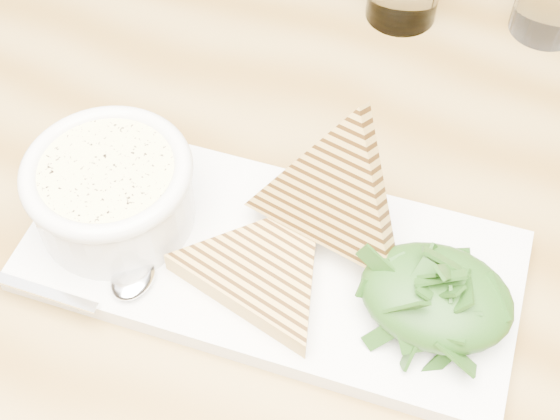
% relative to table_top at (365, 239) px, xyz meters
% --- Properties ---
extents(table_top, '(1.20, 0.83, 0.04)m').
position_rel_table_top_xyz_m(table_top, '(0.00, 0.00, 0.00)').
color(table_top, olive).
rests_on(table_top, ground).
extents(table_leg_bl, '(0.06, 0.06, 0.69)m').
position_rel_table_top_xyz_m(table_leg_bl, '(-0.53, 0.34, -0.37)').
color(table_leg_bl, olive).
rests_on(table_leg_bl, ground).
extents(platter, '(0.39, 0.18, 0.02)m').
position_rel_table_top_xyz_m(platter, '(-0.06, -0.07, 0.03)').
color(platter, silver).
rests_on(platter, table_top).
extents(soup_bowl, '(0.12, 0.12, 0.05)m').
position_rel_table_top_xyz_m(soup_bowl, '(-0.19, -0.07, 0.06)').
color(soup_bowl, silver).
rests_on(soup_bowl, platter).
extents(soup, '(0.11, 0.11, 0.01)m').
position_rel_table_top_xyz_m(soup, '(-0.19, -0.07, 0.09)').
color(soup, '#FEF19C').
rests_on(soup, soup_bowl).
extents(bowl_rim, '(0.13, 0.13, 0.01)m').
position_rel_table_top_xyz_m(bowl_rim, '(-0.19, -0.07, 0.09)').
color(bowl_rim, silver).
rests_on(bowl_rim, soup_bowl).
extents(sandwich_flat, '(0.18, 0.18, 0.02)m').
position_rel_table_top_xyz_m(sandwich_flat, '(-0.06, -0.09, 0.05)').
color(sandwich_flat, '#B78F45').
rests_on(sandwich_flat, platter).
extents(sandwich_lean, '(0.18, 0.17, 0.17)m').
position_rel_table_top_xyz_m(sandwich_lean, '(-0.02, -0.03, 0.09)').
color(sandwich_lean, '#B78F45').
rests_on(sandwich_lean, sandwich_flat).
extents(salad_base, '(0.11, 0.09, 0.04)m').
position_rel_table_top_xyz_m(salad_base, '(0.07, -0.07, 0.06)').
color(salad_base, black).
rests_on(salad_base, platter).
extents(arugula_pile, '(0.11, 0.10, 0.05)m').
position_rel_table_top_xyz_m(arugula_pile, '(0.07, -0.07, 0.06)').
color(arugula_pile, '#2A4E16').
rests_on(arugula_pile, platter).
extents(spoon_bowl, '(0.03, 0.04, 0.01)m').
position_rel_table_top_xyz_m(spoon_bowl, '(-0.15, -0.12, 0.04)').
color(spoon_bowl, silver).
rests_on(spoon_bowl, platter).
extents(spoon_handle, '(0.11, 0.01, 0.00)m').
position_rel_table_top_xyz_m(spoon_handle, '(-0.22, -0.16, 0.04)').
color(spoon_handle, silver).
rests_on(spoon_handle, platter).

